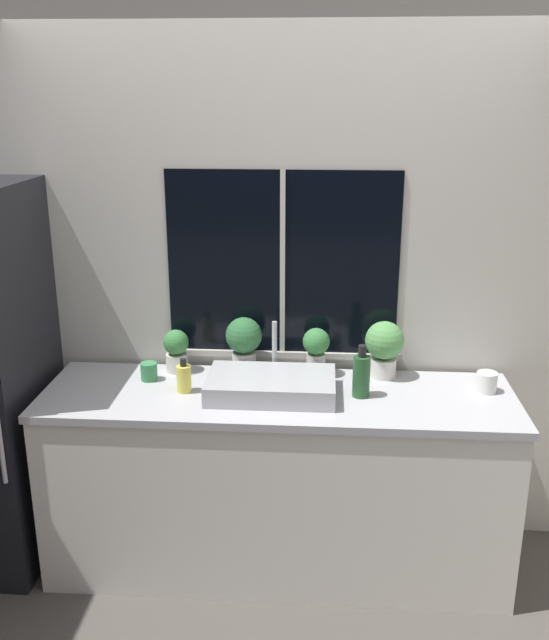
{
  "coord_description": "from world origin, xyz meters",
  "views": [
    {
      "loc": [
        0.2,
        -2.65,
        2.2
      ],
      "look_at": [
        -0.01,
        0.31,
        1.24
      ],
      "focal_mm": 40.0,
      "sensor_mm": 36.0,
      "label": 1
    }
  ],
  "objects_px": {
    "soap_bottle": "(184,378)",
    "bottle_tall": "(361,375)",
    "potted_plant_far_left": "(176,349)",
    "sink": "(271,385)",
    "mug_white": "(487,382)",
    "potted_plant_far_right": "(384,345)",
    "potted_plant_center_right": "(316,348)",
    "potted_plant_center_left": "(244,341)",
    "mug_green": "(149,371)"
  },
  "relations": [
    {
      "from": "sink",
      "to": "mug_white",
      "type": "bearing_deg",
      "value": 5.89
    },
    {
      "from": "soap_bottle",
      "to": "bottle_tall",
      "type": "distance_m",
      "value": 0.8
    },
    {
      "from": "potted_plant_far_left",
      "to": "potted_plant_far_right",
      "type": "bearing_deg",
      "value": 0.0
    },
    {
      "from": "potted_plant_center_left",
      "to": "mug_green",
      "type": "distance_m",
      "value": 0.47
    },
    {
      "from": "bottle_tall",
      "to": "mug_white",
      "type": "height_order",
      "value": "bottle_tall"
    },
    {
      "from": "sink",
      "to": "potted_plant_far_right",
      "type": "xyz_separation_m",
      "value": [
        0.52,
        0.25,
        0.11
      ]
    },
    {
      "from": "soap_bottle",
      "to": "potted_plant_center_left",
      "type": "bearing_deg",
      "value": 44.81
    },
    {
      "from": "soap_bottle",
      "to": "bottle_tall",
      "type": "xyz_separation_m",
      "value": [
        0.8,
        0.01,
        0.03
      ]
    },
    {
      "from": "potted_plant_center_right",
      "to": "potted_plant_center_left",
      "type": "bearing_deg",
      "value": 180.0
    },
    {
      "from": "potted_plant_far_left",
      "to": "potted_plant_center_left",
      "type": "distance_m",
      "value": 0.33
    },
    {
      "from": "potted_plant_center_left",
      "to": "potted_plant_far_right",
      "type": "distance_m",
      "value": 0.67
    },
    {
      "from": "sink",
      "to": "soap_bottle",
      "type": "distance_m",
      "value": 0.4
    },
    {
      "from": "sink",
      "to": "mug_green",
      "type": "distance_m",
      "value": 0.6
    },
    {
      "from": "bottle_tall",
      "to": "mug_green",
      "type": "bearing_deg",
      "value": 173.32
    },
    {
      "from": "potted_plant_center_left",
      "to": "mug_green",
      "type": "xyz_separation_m",
      "value": [
        -0.44,
        -0.12,
        -0.12
      ]
    },
    {
      "from": "potted_plant_far_left",
      "to": "bottle_tall",
      "type": "bearing_deg",
      "value": -15.02
    },
    {
      "from": "potted_plant_far_left",
      "to": "mug_green",
      "type": "relative_size",
      "value": 2.47
    },
    {
      "from": "potted_plant_center_right",
      "to": "mug_green",
      "type": "xyz_separation_m",
      "value": [
        -0.79,
        -0.12,
        -0.09
      ]
    },
    {
      "from": "potted_plant_far_left",
      "to": "soap_bottle",
      "type": "xyz_separation_m",
      "value": [
        0.08,
        -0.25,
        -0.05
      ]
    },
    {
      "from": "soap_bottle",
      "to": "mug_green",
      "type": "height_order",
      "value": "soap_bottle"
    },
    {
      "from": "soap_bottle",
      "to": "mug_white",
      "type": "bearing_deg",
      "value": 4.1
    },
    {
      "from": "potted_plant_center_right",
      "to": "bottle_tall",
      "type": "relative_size",
      "value": 0.97
    },
    {
      "from": "potted_plant_far_right",
      "to": "soap_bottle",
      "type": "relative_size",
      "value": 1.72
    },
    {
      "from": "potted_plant_far_left",
      "to": "mug_white",
      "type": "height_order",
      "value": "potted_plant_far_left"
    },
    {
      "from": "soap_bottle",
      "to": "mug_white",
      "type": "relative_size",
      "value": 1.72
    },
    {
      "from": "potted_plant_far_left",
      "to": "bottle_tall",
      "type": "height_order",
      "value": "bottle_tall"
    },
    {
      "from": "bottle_tall",
      "to": "potted_plant_far_left",
      "type": "bearing_deg",
      "value": 164.98
    },
    {
      "from": "potted_plant_center_left",
      "to": "soap_bottle",
      "type": "distance_m",
      "value": 0.36
    },
    {
      "from": "potted_plant_far_right",
      "to": "mug_white",
      "type": "distance_m",
      "value": 0.49
    },
    {
      "from": "potted_plant_far_right",
      "to": "sink",
      "type": "bearing_deg",
      "value": -154.44
    },
    {
      "from": "sink",
      "to": "mug_white",
      "type": "relative_size",
      "value": 6.13
    },
    {
      "from": "sink",
      "to": "soap_bottle",
      "type": "xyz_separation_m",
      "value": [
        -0.4,
        0.0,
        0.02
      ]
    },
    {
      "from": "sink",
      "to": "bottle_tall",
      "type": "relative_size",
      "value": 2.37
    },
    {
      "from": "soap_bottle",
      "to": "mug_white",
      "type": "xyz_separation_m",
      "value": [
        1.37,
        0.1,
        -0.02
      ]
    },
    {
      "from": "potted_plant_far_left",
      "to": "mug_white",
      "type": "xyz_separation_m",
      "value": [
        1.45,
        -0.15,
        -0.07
      ]
    },
    {
      "from": "potted_plant_far_right",
      "to": "soap_bottle",
      "type": "height_order",
      "value": "potted_plant_far_right"
    },
    {
      "from": "soap_bottle",
      "to": "mug_white",
      "type": "distance_m",
      "value": 1.37
    },
    {
      "from": "potted_plant_far_right",
      "to": "mug_white",
      "type": "xyz_separation_m",
      "value": [
        0.46,
        -0.15,
        -0.11
      ]
    },
    {
      "from": "potted_plant_far_left",
      "to": "potted_plant_center_right",
      "type": "distance_m",
      "value": 0.68
    },
    {
      "from": "potted_plant_center_right",
      "to": "potted_plant_far_right",
      "type": "distance_m",
      "value": 0.32
    },
    {
      "from": "mug_green",
      "to": "potted_plant_center_right",
      "type": "bearing_deg",
      "value": 8.73
    },
    {
      "from": "potted_plant_center_right",
      "to": "mug_white",
      "type": "xyz_separation_m",
      "value": [
        0.78,
        -0.15,
        -0.09
      ]
    },
    {
      "from": "potted_plant_center_left",
      "to": "potted_plant_center_right",
      "type": "distance_m",
      "value": 0.35
    },
    {
      "from": "sink",
      "to": "bottle_tall",
      "type": "distance_m",
      "value": 0.41
    },
    {
      "from": "potted_plant_far_left",
      "to": "potted_plant_center_right",
      "type": "bearing_deg",
      "value": 0.0
    },
    {
      "from": "potted_plant_far_right",
      "to": "mug_green",
      "type": "height_order",
      "value": "potted_plant_far_right"
    },
    {
      "from": "sink",
      "to": "mug_white",
      "type": "xyz_separation_m",
      "value": [
        0.97,
        0.1,
        0.0
      ]
    },
    {
      "from": "potted_plant_center_right",
      "to": "mug_white",
      "type": "height_order",
      "value": "potted_plant_center_right"
    },
    {
      "from": "sink",
      "to": "mug_white",
      "type": "height_order",
      "value": "sink"
    },
    {
      "from": "potted_plant_far_right",
      "to": "potted_plant_far_left",
      "type": "bearing_deg",
      "value": 180.0
    }
  ]
}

